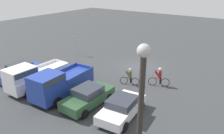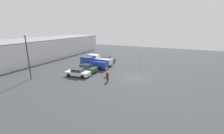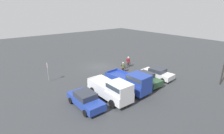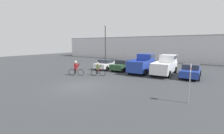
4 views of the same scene
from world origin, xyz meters
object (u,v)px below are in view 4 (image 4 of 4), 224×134
object	(u,v)px
sedan_1	(123,65)
pickup_truck_0	(143,63)
sedan_0	(106,64)
sedan_2	(191,71)
fire_lane_sign	(190,79)
lamppost	(105,41)
cyclist_1	(76,68)
pickup_truck_1	(166,64)
cyclist_0	(98,69)

from	to	relation	value
sedan_1	pickup_truck_0	world-z (taller)	pickup_truck_0
sedan_0	sedan_2	size ratio (longest dim) A/B	0.99
sedan_0	fire_lane_sign	world-z (taller)	fire_lane_sign
sedan_0	sedan_2	bearing A→B (deg)	1.21
sedan_0	lamppost	bearing A→B (deg)	125.76
cyclist_1	sedan_2	bearing A→B (deg)	28.09
sedan_0	pickup_truck_1	distance (m)	8.45
sedan_2	pickup_truck_1	bearing A→B (deg)	168.43
sedan_0	lamppost	world-z (taller)	lamppost
sedan_1	cyclist_0	distance (m)	4.86
fire_lane_sign	lamppost	size ratio (longest dim) A/B	0.35
pickup_truck_1	sedan_1	bearing A→B (deg)	-174.15
sedan_0	pickup_truck_0	size ratio (longest dim) A/B	0.77
sedan_1	pickup_truck_1	size ratio (longest dim) A/B	0.79
sedan_1	lamppost	xyz separation A→B (m)	(-7.26, 5.96, 3.49)
sedan_2	fire_lane_sign	world-z (taller)	fire_lane_sign
cyclist_0	cyclist_1	world-z (taller)	cyclist_1
sedan_2	cyclist_1	world-z (taller)	cyclist_1
pickup_truck_0	fire_lane_sign	size ratio (longest dim) A/B	2.23
sedan_0	cyclist_1	distance (m)	5.85
cyclist_1	fire_lane_sign	distance (m)	12.24
sedan_2	pickup_truck_0	bearing A→B (deg)	176.88
sedan_1	cyclist_0	bearing A→B (deg)	-98.67
sedan_0	fire_lane_sign	xyz separation A→B (m)	(11.86, -7.95, 0.83)
sedan_2	cyclist_1	distance (m)	12.90
cyclist_1	lamppost	world-z (taller)	lamppost
pickup_truck_0	sedan_2	distance (m)	5.65
sedan_0	sedan_2	distance (m)	11.20
fire_lane_sign	cyclist_1	bearing A→B (deg)	170.07
fire_lane_sign	cyclist_0	bearing A→B (deg)	160.93
pickup_truck_0	sedan_2	size ratio (longest dim) A/B	1.29
pickup_truck_1	sedan_0	bearing A→B (deg)	-174.50
fire_lane_sign	lamppost	xyz separation A→B (m)	(-16.32, 14.15, 2.71)
pickup_truck_0	pickup_truck_1	xyz separation A→B (m)	(2.83, 0.27, -0.02)
lamppost	fire_lane_sign	bearing A→B (deg)	-40.91
pickup_truck_0	cyclist_1	world-z (taller)	pickup_truck_0
sedan_2	fire_lane_sign	bearing A→B (deg)	-85.40
fire_lane_sign	sedan_2	bearing A→B (deg)	94.60
pickup_truck_1	lamppost	size ratio (longest dim) A/B	0.76
sedan_1	cyclist_0	world-z (taller)	cyclist_0
sedan_0	sedan_1	bearing A→B (deg)	4.82
sedan_2	cyclist_0	bearing A→B (deg)	-152.27
cyclist_0	fire_lane_sign	bearing A→B (deg)	-19.07
pickup_truck_1	cyclist_1	world-z (taller)	pickup_truck_1
pickup_truck_0	cyclist_1	bearing A→B (deg)	-132.04
fire_lane_sign	lamppost	world-z (taller)	lamppost
pickup_truck_1	fire_lane_sign	distance (m)	9.42
sedan_1	fire_lane_sign	size ratio (longest dim) A/B	1.72
pickup_truck_0	lamppost	bearing A→B (deg)	150.61
lamppost	cyclist_1	bearing A→B (deg)	-70.42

